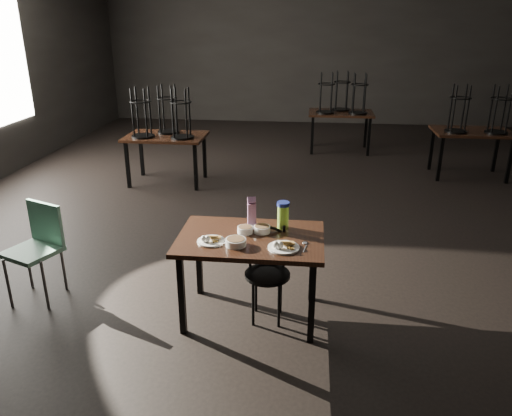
# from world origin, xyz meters

# --- Properties ---
(room) EXTENTS (12.00, 12.04, 3.22)m
(room) POSITION_xyz_m (-0.06, 0.01, 2.33)
(room) COLOR black
(room) RESTS_ON ground
(main_table) EXTENTS (1.20, 0.80, 0.75)m
(main_table) POSITION_xyz_m (-0.53, -2.56, 0.67)
(main_table) COLOR black
(main_table) RESTS_ON ground
(plate_left) EXTENTS (0.23, 0.23, 0.07)m
(plate_left) POSITION_xyz_m (-0.84, -2.70, 0.77)
(plate_left) COLOR white
(plate_left) RESTS_ON main_table
(plate_right) EXTENTS (0.25, 0.25, 0.08)m
(plate_right) POSITION_xyz_m (-0.25, -2.75, 0.77)
(plate_right) COLOR white
(plate_right) RESTS_ON main_table
(bowl_near) EXTENTS (0.13, 0.13, 0.05)m
(bowl_near) POSITION_xyz_m (-0.59, -2.48, 0.78)
(bowl_near) COLOR white
(bowl_near) RESTS_ON main_table
(bowl_far) EXTENTS (0.14, 0.14, 0.06)m
(bowl_far) POSITION_xyz_m (-0.45, -2.46, 0.78)
(bowl_far) COLOR white
(bowl_far) RESTS_ON main_table
(bowl_big) EXTENTS (0.17, 0.17, 0.06)m
(bowl_big) POSITION_xyz_m (-0.63, -2.74, 0.78)
(bowl_big) COLOR white
(bowl_big) RESTS_ON main_table
(juice_carton) EXTENTS (0.08, 0.08, 0.28)m
(juice_carton) POSITION_xyz_m (-0.55, -2.37, 0.88)
(juice_carton) COLOR #80176D
(juice_carton) RESTS_ON main_table
(water_bottle) EXTENTS (0.14, 0.14, 0.24)m
(water_bottle) POSITION_xyz_m (-0.28, -2.35, 0.87)
(water_bottle) COLOR #91C339
(water_bottle) RESTS_ON main_table
(spoon) EXTENTS (0.05, 0.21, 0.01)m
(spoon) POSITION_xyz_m (-0.09, -2.65, 0.75)
(spoon) COLOR silver
(spoon) RESTS_ON main_table
(bentwood_chair) EXTENTS (0.40, 0.39, 0.80)m
(bentwood_chair) POSITION_xyz_m (-0.40, -2.54, 0.48)
(bentwood_chair) COLOR black
(bentwood_chair) RESTS_ON ground
(school_chair) EXTENTS (0.53, 0.53, 0.88)m
(school_chair) POSITION_xyz_m (-2.49, -2.43, 0.53)
(school_chair) COLOR #7FC5A5
(school_chair) RESTS_ON ground
(bg_table_left) EXTENTS (1.20, 0.80, 1.48)m
(bg_table_left) POSITION_xyz_m (-2.27, 0.98, 0.78)
(bg_table_left) COLOR black
(bg_table_left) RESTS_ON ground
(bg_table_right) EXTENTS (1.20, 0.80, 1.48)m
(bg_table_right) POSITION_xyz_m (2.46, 1.82, 0.75)
(bg_table_right) COLOR black
(bg_table_right) RESTS_ON ground
(bg_table_far) EXTENTS (1.20, 0.80, 1.48)m
(bg_table_far) POSITION_xyz_m (0.47, 3.27, 0.78)
(bg_table_far) COLOR black
(bg_table_far) RESTS_ON ground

